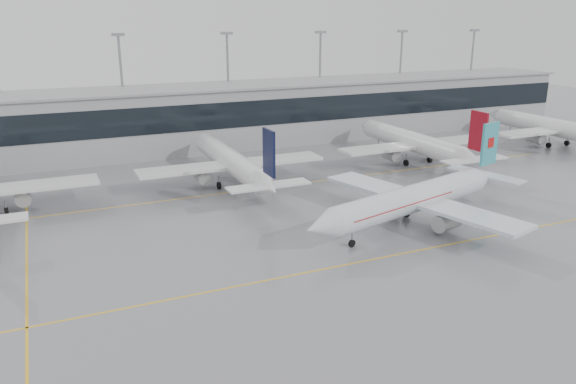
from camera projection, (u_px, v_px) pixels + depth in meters
name	position (u px, v px, depth m)	size (l,w,h in m)	color
ground	(334.00, 267.00, 59.93)	(320.00, 320.00, 0.00)	gray
taxi_line_main	(334.00, 267.00, 59.93)	(120.00, 0.25, 0.01)	yellow
taxi_line_north	(240.00, 191.00, 86.07)	(120.00, 0.25, 0.01)	yellow
taxi_line_cross	(27.00, 261.00, 61.33)	(0.25, 60.00, 0.01)	yellow
terminal	(186.00, 119.00, 112.17)	(180.00, 15.00, 12.00)	#939396
terminal_glass	(196.00, 118.00, 105.14)	(180.00, 0.20, 5.00)	black
terminal_roof	(185.00, 88.00, 110.32)	(182.00, 16.00, 0.40)	gray
light_masts	(177.00, 79.00, 115.20)	(156.40, 1.00, 22.60)	gray
air_canada_jet	(418.00, 198.00, 71.14)	(36.09, 29.36, 11.49)	silver
parked_jet_c	(232.00, 162.00, 88.18)	(29.64, 36.96, 11.72)	silver
parked_jet_d	(415.00, 143.00, 101.80)	(29.64, 36.96, 11.72)	silver
parked_jet_e	(555.00, 128.00, 115.41)	(29.64, 36.96, 11.72)	silver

